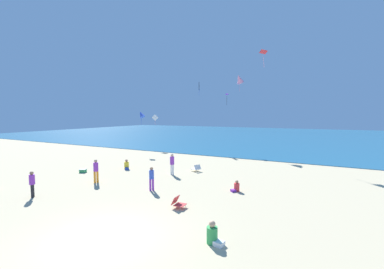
{
  "coord_description": "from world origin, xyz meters",
  "views": [
    {
      "loc": [
        6.82,
        -6.14,
        4.51
      ],
      "look_at": [
        0.0,
        7.21,
        3.29
      ],
      "focal_mm": 22.97,
      "sensor_mm": 36.0,
      "label": 1
    }
  ],
  "objects_px": {
    "person_2": "(152,177)",
    "kite_blue": "(141,114)",
    "beach_chair_far_right": "(196,168)",
    "person_7": "(172,163)",
    "person_6": "(213,235)",
    "person_3": "(32,182)",
    "kite_pink": "(239,79)",
    "person_5": "(236,187)",
    "kite_purple": "(227,94)",
    "kite_white": "(155,118)",
    "cooler_box": "(83,171)",
    "kite_black": "(199,86)",
    "person_1": "(96,169)",
    "beach_chair_near_camera": "(178,203)",
    "kite_red": "(264,51)",
    "person_4": "(127,166)"
  },
  "relations": [
    {
      "from": "beach_chair_far_right",
      "to": "person_5",
      "type": "height_order",
      "value": "person_5"
    },
    {
      "from": "person_2",
      "to": "person_5",
      "type": "xyz_separation_m",
      "value": [
        4.52,
        2.13,
        -0.57
      ]
    },
    {
      "from": "person_3",
      "to": "person_7",
      "type": "bearing_deg",
      "value": -162.21
    },
    {
      "from": "person_4",
      "to": "person_7",
      "type": "xyz_separation_m",
      "value": [
        4.4,
        0.04,
        0.62
      ]
    },
    {
      "from": "beach_chair_far_right",
      "to": "cooler_box",
      "type": "xyz_separation_m",
      "value": [
        -7.72,
        -4.35,
        -0.12
      ]
    },
    {
      "from": "kite_purple",
      "to": "kite_black",
      "type": "relative_size",
      "value": 0.82
    },
    {
      "from": "person_6",
      "to": "kite_blue",
      "type": "xyz_separation_m",
      "value": [
        -15.08,
        15.0,
        4.25
      ]
    },
    {
      "from": "person_6",
      "to": "kite_pink",
      "type": "bearing_deg",
      "value": 115.73
    },
    {
      "from": "kite_red",
      "to": "person_2",
      "type": "bearing_deg",
      "value": -102.79
    },
    {
      "from": "kite_purple",
      "to": "person_7",
      "type": "bearing_deg",
      "value": -87.73
    },
    {
      "from": "person_2",
      "to": "kite_purple",
      "type": "distance_m",
      "value": 18.79
    },
    {
      "from": "person_5",
      "to": "kite_red",
      "type": "distance_m",
      "value": 16.96
    },
    {
      "from": "person_1",
      "to": "kite_purple",
      "type": "xyz_separation_m",
      "value": [
        2.81,
        17.98,
        6.13
      ]
    },
    {
      "from": "cooler_box",
      "to": "kite_black",
      "type": "xyz_separation_m",
      "value": [
        2.08,
        16.71,
        8.12
      ]
    },
    {
      "from": "kite_purple",
      "to": "kite_blue",
      "type": "relative_size",
      "value": 0.89
    },
    {
      "from": "person_2",
      "to": "person_4",
      "type": "relative_size",
      "value": 1.75
    },
    {
      "from": "kite_blue",
      "to": "person_6",
      "type": "bearing_deg",
      "value": -44.85
    },
    {
      "from": "kite_pink",
      "to": "person_7",
      "type": "bearing_deg",
      "value": -94.78
    },
    {
      "from": "person_3",
      "to": "person_5",
      "type": "height_order",
      "value": "person_3"
    },
    {
      "from": "person_6",
      "to": "kite_white",
      "type": "bearing_deg",
      "value": 141.75
    },
    {
      "from": "cooler_box",
      "to": "kite_white",
      "type": "bearing_deg",
      "value": 101.98
    },
    {
      "from": "person_6",
      "to": "kite_red",
      "type": "bearing_deg",
      "value": 107.91
    },
    {
      "from": "beach_chair_near_camera",
      "to": "kite_blue",
      "type": "bearing_deg",
      "value": 133.13
    },
    {
      "from": "cooler_box",
      "to": "kite_purple",
      "type": "height_order",
      "value": "kite_purple"
    },
    {
      "from": "cooler_box",
      "to": "kite_purple",
      "type": "distance_m",
      "value": 18.78
    },
    {
      "from": "beach_chair_far_right",
      "to": "person_6",
      "type": "height_order",
      "value": "person_6"
    },
    {
      "from": "beach_chair_far_right",
      "to": "person_7",
      "type": "height_order",
      "value": "person_7"
    },
    {
      "from": "beach_chair_far_right",
      "to": "person_7",
      "type": "xyz_separation_m",
      "value": [
        -1.11,
        -1.84,
        0.66
      ]
    },
    {
      "from": "kite_white",
      "to": "person_3",
      "type": "bearing_deg",
      "value": -74.19
    },
    {
      "from": "beach_chair_far_right",
      "to": "kite_black",
      "type": "bearing_deg",
      "value": -40.58
    },
    {
      "from": "cooler_box",
      "to": "kite_pink",
      "type": "relative_size",
      "value": 0.27
    },
    {
      "from": "person_6",
      "to": "kite_black",
      "type": "xyz_separation_m",
      "value": [
        -10.97,
        21.93,
        7.96
      ]
    },
    {
      "from": "person_6",
      "to": "kite_black",
      "type": "bearing_deg",
      "value": 128.21
    },
    {
      "from": "person_5",
      "to": "person_7",
      "type": "xyz_separation_m",
      "value": [
        -5.44,
        1.68,
        0.67
      ]
    },
    {
      "from": "beach_chair_near_camera",
      "to": "person_2",
      "type": "xyz_separation_m",
      "value": [
        -2.76,
        1.63,
        0.56
      ]
    },
    {
      "from": "beach_chair_near_camera",
      "to": "kite_blue",
      "type": "relative_size",
      "value": 0.37
    },
    {
      "from": "person_2",
      "to": "kite_white",
      "type": "xyz_separation_m",
      "value": [
        -10.44,
        15.01,
        3.25
      ]
    },
    {
      "from": "person_2",
      "to": "kite_blue",
      "type": "xyz_separation_m",
      "value": [
        -9.56,
        11.07,
        3.73
      ]
    },
    {
      "from": "person_6",
      "to": "person_3",
      "type": "bearing_deg",
      "value": -168.41
    },
    {
      "from": "beach_chair_far_right",
      "to": "kite_white",
      "type": "relative_size",
      "value": 0.67
    },
    {
      "from": "cooler_box",
      "to": "person_3",
      "type": "height_order",
      "value": "person_3"
    },
    {
      "from": "beach_chair_near_camera",
      "to": "person_4",
      "type": "distance_m",
      "value": 9.71
    },
    {
      "from": "person_7",
      "to": "kite_white",
      "type": "height_order",
      "value": "kite_white"
    },
    {
      "from": "beach_chair_near_camera",
      "to": "person_2",
      "type": "height_order",
      "value": "person_2"
    },
    {
      "from": "kite_blue",
      "to": "kite_pink",
      "type": "height_order",
      "value": "kite_pink"
    },
    {
      "from": "beach_chair_far_right",
      "to": "kite_purple",
      "type": "relative_size",
      "value": 0.57
    },
    {
      "from": "person_2",
      "to": "person_7",
      "type": "relative_size",
      "value": 0.89
    },
    {
      "from": "kite_pink",
      "to": "kite_black",
      "type": "relative_size",
      "value": 1.14
    },
    {
      "from": "person_3",
      "to": "kite_red",
      "type": "bearing_deg",
      "value": -158.01
    },
    {
      "from": "kite_blue",
      "to": "kite_white",
      "type": "distance_m",
      "value": 4.07
    }
  ]
}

